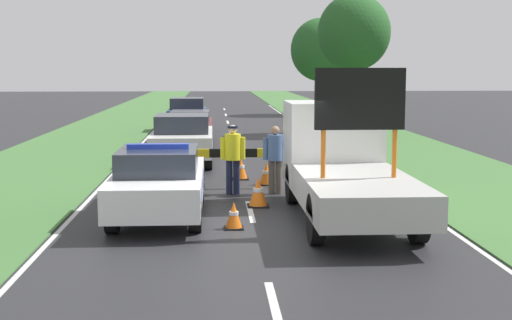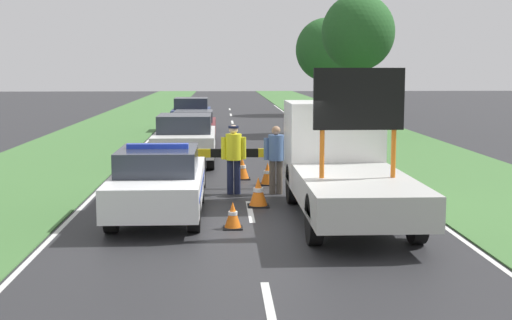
# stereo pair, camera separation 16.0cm
# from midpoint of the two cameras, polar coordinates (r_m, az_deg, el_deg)

# --- Properties ---
(ground_plane) EXTENTS (160.00, 160.00, 0.00)m
(ground_plane) POSITION_cam_midpoint_polar(r_m,az_deg,el_deg) (13.90, -0.45, -5.49)
(ground_plane) COLOR #28282B
(lane_markings) EXTENTS (7.59, 63.69, 0.01)m
(lane_markings) POSITION_cam_midpoint_polar(r_m,az_deg,el_deg) (26.65, -1.87, 0.74)
(lane_markings) COLOR silver
(lane_markings) RESTS_ON ground
(grass_verge_left) EXTENTS (4.80, 120.00, 0.03)m
(grass_verge_left) POSITION_cam_midpoint_polar(r_m,az_deg,el_deg) (34.13, -12.73, 2.05)
(grass_verge_left) COLOR #427038
(grass_verge_left) RESTS_ON ground
(grass_verge_right) EXTENTS (4.80, 120.00, 0.03)m
(grass_verge_right) POSITION_cam_midpoint_polar(r_m,az_deg,el_deg) (34.38, 8.28, 2.19)
(grass_verge_right) COLOR #427038
(grass_verge_right) RESTS_ON ground
(police_car) EXTENTS (1.80, 4.77, 1.55)m
(police_car) POSITION_cam_midpoint_polar(r_m,az_deg,el_deg) (14.96, -8.06, -1.71)
(police_car) COLOR white
(police_car) RESTS_ON ground
(work_truck) EXTENTS (2.07, 6.04, 3.10)m
(work_truck) POSITION_cam_midpoint_polar(r_m,az_deg,el_deg) (15.13, 6.60, -0.18)
(work_truck) COLOR white
(work_truck) RESTS_ON ground
(road_barrier) EXTENTS (2.46, 0.08, 1.02)m
(road_barrier) POSITION_cam_midpoint_polar(r_m,az_deg,el_deg) (18.39, -1.44, 0.32)
(road_barrier) COLOR black
(road_barrier) RESTS_ON ground
(police_officer) EXTENTS (0.61, 0.39, 1.71)m
(police_officer) POSITION_cam_midpoint_polar(r_m,az_deg,el_deg) (17.47, -2.13, 0.55)
(police_officer) COLOR #191E38
(police_officer) RESTS_ON ground
(pedestrian_civilian) EXTENTS (0.60, 0.38, 1.68)m
(pedestrian_civilian) POSITION_cam_midpoint_polar(r_m,az_deg,el_deg) (17.48, 1.28, 0.46)
(pedestrian_civilian) COLOR brown
(pedestrian_civilian) RESTS_ON ground
(traffic_cone_near_police) EXTENTS (0.38, 0.38, 0.53)m
(traffic_cone_near_police) POSITION_cam_midpoint_polar(r_m,az_deg,el_deg) (13.83, -2.12, -4.46)
(traffic_cone_near_police) COLOR black
(traffic_cone_near_police) RESTS_ON ground
(traffic_cone_centre_front) EXTENTS (0.48, 0.48, 0.66)m
(traffic_cone_centre_front) POSITION_cam_midpoint_polar(r_m,az_deg,el_deg) (15.99, -0.12, -2.58)
(traffic_cone_centre_front) COLOR black
(traffic_cone_centre_front) RESTS_ON ground
(traffic_cone_near_truck) EXTENTS (0.43, 0.43, 0.60)m
(traffic_cone_near_truck) POSITION_cam_midpoint_polar(r_m,az_deg,el_deg) (18.94, 0.59, -1.11)
(traffic_cone_near_truck) COLOR black
(traffic_cone_near_truck) RESTS_ON ground
(traffic_cone_behind_barrier) EXTENTS (0.45, 0.45, 0.62)m
(traffic_cone_behind_barrier) POSITION_cam_midpoint_polar(r_m,az_deg,el_deg) (19.88, -1.48, -0.67)
(traffic_cone_behind_barrier) COLOR black
(traffic_cone_behind_barrier) RESTS_ON ground
(queued_car_van_white) EXTENTS (1.89, 4.52, 1.60)m
(queued_car_van_white) POSITION_cam_midpoint_polar(r_m,az_deg,el_deg) (23.09, -6.08, 1.75)
(queued_car_van_white) COLOR silver
(queued_car_van_white) RESTS_ON ground
(queued_car_wagon_maroon) EXTENTS (1.75, 4.52, 1.35)m
(queued_car_wagon_maroon) POSITION_cam_midpoint_polar(r_m,az_deg,el_deg) (29.32, -5.43, 2.71)
(queued_car_wagon_maroon) COLOR maroon
(queued_car_wagon_maroon) RESTS_ON ground
(queued_car_hatch_blue) EXTENTS (1.82, 4.06, 1.62)m
(queued_car_hatch_blue) POSITION_cam_midpoint_polar(r_m,az_deg,el_deg) (35.29, -5.64, 3.68)
(queued_car_hatch_blue) COLOR navy
(queued_car_hatch_blue) RESTS_ON ground
(roadside_tree_near_left) EXTENTS (3.91, 3.91, 6.30)m
(roadside_tree_near_left) POSITION_cam_midpoint_polar(r_m,az_deg,el_deg) (47.19, 5.09, 8.76)
(roadside_tree_near_left) COLOR #42301E
(roadside_tree_near_left) RESTS_ON ground
(roadside_tree_near_right) EXTENTS (3.36, 3.36, 6.47)m
(roadside_tree_near_right) POSITION_cam_midpoint_polar(r_m,az_deg,el_deg) (33.59, 7.71, 10.03)
(roadside_tree_near_right) COLOR #42301E
(roadside_tree_near_right) RESTS_ON ground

